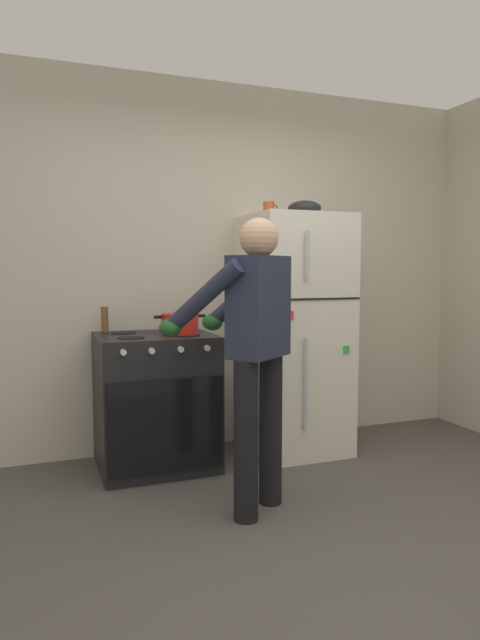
% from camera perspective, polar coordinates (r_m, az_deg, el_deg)
% --- Properties ---
extents(ground, '(8.00, 8.00, 0.00)m').
position_cam_1_polar(ground, '(2.73, 10.13, -23.95)').
color(ground, '#4C4742').
extents(kitchen_wall_back, '(6.00, 0.10, 2.70)m').
position_cam_1_polar(kitchen_wall_back, '(4.18, -3.43, 5.50)').
color(kitchen_wall_back, beige).
rests_on(kitchen_wall_back, ground).
extents(refrigerator, '(0.68, 0.72, 1.72)m').
position_cam_1_polar(refrigerator, '(4.05, 5.54, -1.48)').
color(refrigerator, silver).
rests_on(refrigerator, ground).
extents(stove_range, '(0.76, 0.67, 0.90)m').
position_cam_1_polar(stove_range, '(3.78, -8.67, -8.32)').
color(stove_range, black).
rests_on(stove_range, ground).
extents(person_cook, '(0.70, 0.75, 1.60)m').
position_cam_1_polar(person_cook, '(2.98, 1.25, -1.82)').
color(person_cook, black).
rests_on(person_cook, ground).
extents(red_pot, '(0.35, 0.25, 0.13)m').
position_cam_1_polar(red_pot, '(3.69, -6.22, -0.35)').
color(red_pot, red).
rests_on(red_pot, stove_range).
extents(coffee_mug, '(0.11, 0.08, 0.10)m').
position_cam_1_polar(coffee_mug, '(4.02, 3.02, 11.44)').
color(coffee_mug, '#B24C1E').
rests_on(coffee_mug, refrigerator).
extents(pepper_mill, '(0.05, 0.05, 0.17)m').
position_cam_1_polar(pepper_mill, '(3.85, -13.80, 0.03)').
color(pepper_mill, brown).
rests_on(pepper_mill, stove_range).
extents(mixing_bowl, '(0.24, 0.24, 0.11)m').
position_cam_1_polar(mixing_bowl, '(4.08, 6.68, 11.40)').
color(mixing_bowl, black).
rests_on(mixing_bowl, refrigerator).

